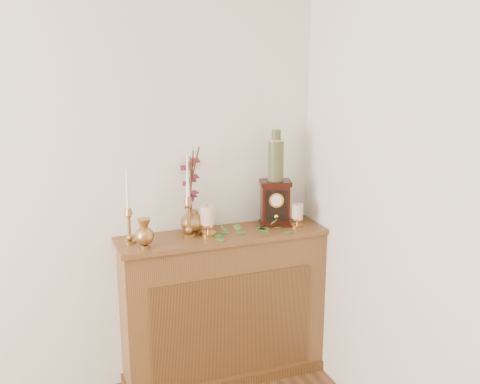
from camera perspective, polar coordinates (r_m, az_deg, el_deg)
name	(u,v)px	position (r m, az deg, el deg)	size (l,w,h in m)	color
console_shelf	(224,311)	(3.44, -1.59, -11.97)	(1.24, 0.34, 0.93)	brown
candlestick_left	(129,220)	(3.09, -11.23, -2.79)	(0.07, 0.07, 0.41)	#A67D42
candlestick_center	(188,210)	(3.15, -5.27, -1.82)	(0.08, 0.08, 0.48)	#A67D42
bud_vase	(144,234)	(3.02, -9.68, -4.21)	(0.10, 0.10, 0.16)	#A67D42
ginger_jar	(191,193)	(3.22, -5.00, -0.12)	(0.21, 0.22, 0.51)	#A67D42
pillar_candle_left	(208,219)	(3.19, -3.28, -2.75)	(0.09, 0.09, 0.18)	#E09B4E
pillar_candle_right	(297,214)	(3.36, 5.82, -2.23)	(0.08, 0.08, 0.15)	#E09B4E
ivy_garland	(247,233)	(3.21, 0.70, -4.15)	(0.40, 0.20, 0.08)	#376F2A
mantel_clock	(275,203)	(3.36, 3.58, -1.16)	(0.21, 0.17, 0.27)	black
ceramic_vase	(276,158)	(3.30, 3.65, 3.45)	(0.09, 0.09, 0.30)	#1C382C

